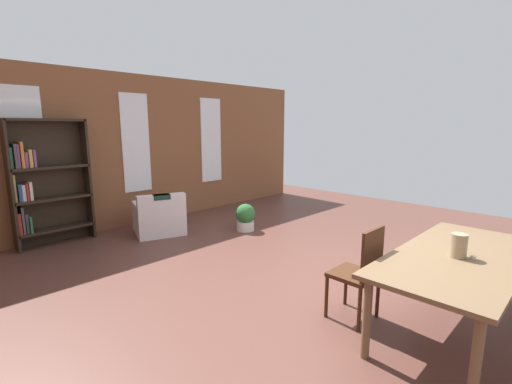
{
  "coord_description": "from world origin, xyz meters",
  "views": [
    {
      "loc": [
        -3.22,
        -2.09,
        1.88
      ],
      "look_at": [
        0.34,
        1.4,
        0.95
      ],
      "focal_mm": 24.77,
      "sensor_mm": 36.0,
      "label": 1
    }
  ],
  "objects": [
    {
      "name": "vase_on_table",
      "position": [
        0.17,
        -1.29,
        0.84
      ],
      "size": [
        0.14,
        0.14,
        0.21
      ],
      "primitive_type": "cylinder",
      "color": "#998466",
      "rests_on": "dining_table"
    },
    {
      "name": "armchair_white",
      "position": [
        -0.09,
        3.37,
        0.28
      ],
      "size": [
        1.02,
        1.02,
        0.75
      ],
      "color": "silver",
      "rests_on": "ground"
    },
    {
      "name": "back_wall_brick",
      "position": [
        0.0,
        4.33,
        1.42
      ],
      "size": [
        8.75,
        0.12,
        2.84
      ],
      "primitive_type": "cube",
      "color": "brown",
      "rests_on": "ground"
    },
    {
      "name": "tealight_candle_0",
      "position": [
        0.22,
        -1.4,
        0.75
      ],
      "size": [
        0.04,
        0.04,
        0.03
      ],
      "primitive_type": "cylinder",
      "color": "silver",
      "rests_on": "dining_table"
    },
    {
      "name": "dining_chair_far_left",
      "position": [
        -0.23,
        -0.57,
        0.51
      ],
      "size": [
        0.41,
        0.41,
        0.95
      ],
      "color": "#412313",
      "rests_on": "ground"
    },
    {
      "name": "window_pane_2",
      "position": [
        1.81,
        4.26,
        1.56
      ],
      "size": [
        0.55,
        0.02,
        1.84
      ],
      "primitive_type": "cube",
      "color": "white"
    },
    {
      "name": "bookshelf_tall",
      "position": [
        -1.64,
        4.1,
        1.02
      ],
      "size": [
        1.14,
        0.29,
        2.0
      ],
      "color": "#2D2319",
      "rests_on": "ground"
    },
    {
      "name": "potted_plant_by_shelf",
      "position": [
        1.1,
        2.41,
        0.25
      ],
      "size": [
        0.35,
        0.35,
        0.49
      ],
      "color": "silver",
      "rests_on": "ground"
    },
    {
      "name": "ground_plane",
      "position": [
        0.0,
        0.0,
        0.0
      ],
      "size": [
        11.1,
        11.1,
        0.0
      ],
      "primitive_type": "plane",
      "color": "brown"
    },
    {
      "name": "window_pane_1",
      "position": [
        0.0,
        4.26,
        1.56
      ],
      "size": [
        0.55,
        0.02,
        1.84
      ],
      "primitive_type": "cube",
      "color": "white"
    },
    {
      "name": "dining_table",
      "position": [
        0.25,
        -1.29,
        0.66
      ],
      "size": [
        2.14,
        0.97,
        0.73
      ],
      "color": "brown",
      "rests_on": "ground"
    },
    {
      "name": "window_pane_0",
      "position": [
        -1.81,
        4.26,
        1.56
      ],
      "size": [
        0.55,
        0.02,
        1.84
      ],
      "primitive_type": "cube",
      "color": "white"
    }
  ]
}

